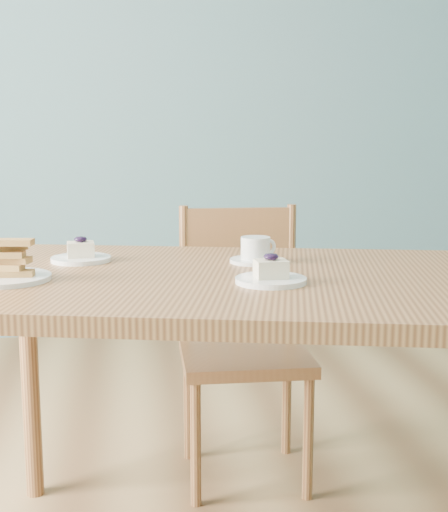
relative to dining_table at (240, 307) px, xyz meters
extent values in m
cube|color=slate|center=(-0.25, 2.34, 0.64)|extent=(5.00, 0.01, 2.70)
cube|color=#966439|center=(0.00, 0.00, 0.06)|extent=(1.63, 1.17, 0.04)
cylinder|color=#966439|center=(-0.57, 0.51, -0.34)|extent=(0.05, 0.05, 0.75)
cube|color=#966439|center=(0.10, 0.53, -0.30)|extent=(0.41, 0.40, 0.04)
cylinder|color=#966439|center=(-0.08, 0.37, -0.51)|extent=(0.03, 0.03, 0.40)
cylinder|color=#966439|center=(0.27, 0.36, -0.51)|extent=(0.03, 0.03, 0.40)
cylinder|color=#966439|center=(-0.07, 0.70, -0.51)|extent=(0.03, 0.03, 0.40)
cylinder|color=#966439|center=(0.28, 0.69, -0.51)|extent=(0.03, 0.03, 0.40)
cylinder|color=#966439|center=(-0.08, 0.71, -0.05)|extent=(0.03, 0.03, 0.45)
cylinder|color=#966439|center=(0.29, 0.70, -0.05)|extent=(0.03, 0.03, 0.45)
cube|color=#966439|center=(0.11, 0.70, 0.08)|extent=(0.35, 0.03, 0.17)
cylinder|color=#966439|center=(0.02, 0.70, -0.14)|extent=(0.01, 0.01, 0.27)
cylinder|color=#966439|center=(0.11, 0.70, -0.14)|extent=(0.01, 0.01, 0.27)
cylinder|color=#966439|center=(0.19, 0.70, -0.14)|extent=(0.01, 0.01, 0.27)
cylinder|color=white|center=(0.05, -0.10, 0.09)|extent=(0.16, 0.16, 0.01)
cube|color=beige|center=(0.05, -0.10, 0.11)|extent=(0.07, 0.06, 0.04)
ellipsoid|color=black|center=(0.05, -0.10, 0.14)|extent=(0.03, 0.03, 0.02)
sphere|color=black|center=(0.06, -0.10, 0.14)|extent=(0.01, 0.01, 0.01)
sphere|color=black|center=(0.04, -0.09, 0.14)|extent=(0.01, 0.01, 0.01)
sphere|color=black|center=(0.06, -0.11, 0.14)|extent=(0.01, 0.01, 0.01)
cylinder|color=white|center=(-0.39, 0.24, 0.08)|extent=(0.16, 0.16, 0.01)
cube|color=beige|center=(-0.39, 0.24, 0.11)|extent=(0.07, 0.06, 0.04)
ellipsoid|color=black|center=(-0.39, 0.24, 0.14)|extent=(0.03, 0.03, 0.02)
sphere|color=black|center=(-0.38, 0.25, 0.14)|extent=(0.01, 0.01, 0.01)
sphere|color=black|center=(-0.40, 0.25, 0.14)|extent=(0.01, 0.01, 0.01)
sphere|color=black|center=(-0.39, 0.23, 0.14)|extent=(0.01, 0.01, 0.01)
cylinder|color=white|center=(0.07, 0.16, 0.08)|extent=(0.14, 0.14, 0.01)
cylinder|color=white|center=(0.07, 0.16, 0.12)|extent=(0.10, 0.10, 0.06)
cylinder|color=#987144|center=(0.07, 0.16, 0.14)|extent=(0.07, 0.07, 0.00)
torus|color=white|center=(0.10, 0.17, 0.12)|extent=(0.05, 0.02, 0.04)
cylinder|color=white|center=(-0.55, 0.01, 0.08)|extent=(0.21, 0.21, 0.01)
camera|label=1|loc=(-0.27, -1.65, 0.41)|focal=50.00mm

